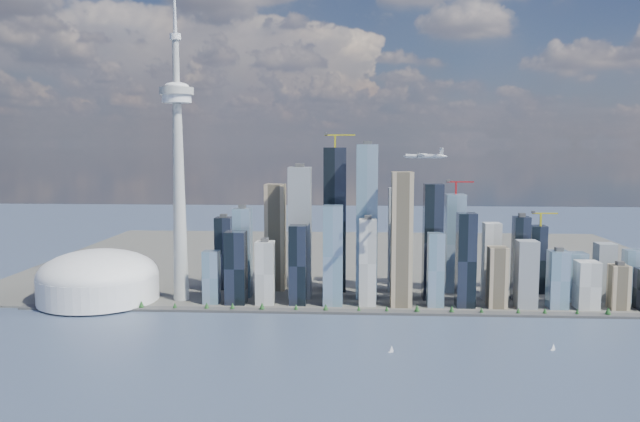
# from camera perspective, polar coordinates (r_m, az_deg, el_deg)

# --- Properties ---
(ground) EXTENTS (4000.00, 4000.00, 0.00)m
(ground) POSITION_cam_1_polar(r_m,az_deg,el_deg) (768.53, 3.42, -14.27)
(ground) COLOR #303D55
(ground) RESTS_ON ground
(seawall) EXTENTS (1100.00, 22.00, 4.00)m
(seawall) POSITION_cam_1_polar(r_m,az_deg,el_deg) (1006.12, 3.38, -9.20)
(seawall) COLOR #383838
(seawall) RESTS_ON ground
(land) EXTENTS (1400.00, 900.00, 3.00)m
(land) POSITION_cam_1_polar(r_m,az_deg,el_deg) (1445.14, 3.35, -4.50)
(land) COLOR #4C4C47
(land) RESTS_ON ground
(shoreline_trees) EXTENTS (960.53, 7.20, 8.80)m
(shoreline_trees) POSITION_cam_1_polar(r_m,az_deg,el_deg) (1004.35, 3.39, -8.83)
(shoreline_trees) COLOR #3F2D1E
(shoreline_trees) RESTS_ON seawall
(skyscraper_cluster) EXTENTS (736.00, 142.00, 285.02)m
(skyscraper_cluster) POSITION_cam_1_polar(r_m,az_deg,el_deg) (1074.08, 6.59, -3.49)
(skyscraper_cluster) COLOR black
(skyscraper_cluster) RESTS_ON land
(needle_tower) EXTENTS (56.00, 56.00, 550.50)m
(needle_tower) POSITION_cam_1_polar(r_m,az_deg,el_deg) (1072.64, -12.83, 4.27)
(needle_tower) COLOR #AAABA5
(needle_tower) RESTS_ON land
(dome_stadium) EXTENTS (200.00, 200.00, 86.00)m
(dome_stadium) POSITION_cam_1_polar(r_m,az_deg,el_deg) (1132.99, -19.59, -5.86)
(dome_stadium) COLOR white
(dome_stadium) RESTS_ON land
(airplane) EXTENTS (64.34, 57.28, 15.80)m
(airplane) POSITION_cam_1_polar(r_m,az_deg,el_deg) (929.43, 9.55, 5.01)
(airplane) COLOR silver
(airplane) RESTS_ON ground
(sailboat_west) EXTENTS (7.53, 3.46, 10.43)m
(sailboat_west) POSITION_cam_1_polar(r_m,az_deg,el_deg) (829.30, 6.53, -12.50)
(sailboat_west) COLOR white
(sailboat_west) RESTS_ON ground
(sailboat_east) EXTENTS (7.33, 4.43, 10.45)m
(sailboat_east) POSITION_cam_1_polar(r_m,az_deg,el_deg) (886.17, 20.54, -11.63)
(sailboat_east) COLOR white
(sailboat_east) RESTS_ON ground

